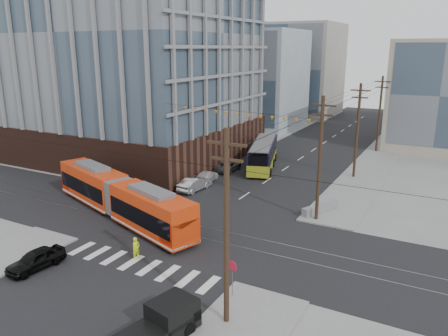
# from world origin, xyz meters

# --- Properties ---
(ground) EXTENTS (160.00, 160.00, 0.00)m
(ground) POSITION_xyz_m (0.00, 0.00, 0.00)
(ground) COLOR slate
(office_building) EXTENTS (30.00, 25.00, 28.60)m
(office_building) POSITION_xyz_m (-22.00, 23.00, 14.30)
(office_building) COLOR #381E16
(office_building) RESTS_ON ground
(bg_bldg_nw_near) EXTENTS (18.00, 16.00, 18.00)m
(bg_bldg_nw_near) POSITION_xyz_m (-17.00, 52.00, 9.00)
(bg_bldg_nw_near) COLOR #8C99A5
(bg_bldg_nw_near) RESTS_ON ground
(bg_bldg_ne_near) EXTENTS (14.00, 14.00, 16.00)m
(bg_bldg_ne_near) POSITION_xyz_m (16.00, 48.00, 8.00)
(bg_bldg_ne_near) COLOR gray
(bg_bldg_ne_near) RESTS_ON ground
(bg_bldg_nw_far) EXTENTS (16.00, 18.00, 20.00)m
(bg_bldg_nw_far) POSITION_xyz_m (-14.00, 72.00, 10.00)
(bg_bldg_nw_far) COLOR gray
(bg_bldg_nw_far) RESTS_ON ground
(utility_pole_near) EXTENTS (0.30, 0.30, 11.00)m
(utility_pole_near) POSITION_xyz_m (8.50, -6.00, 5.50)
(utility_pole_near) COLOR black
(utility_pole_near) RESTS_ON ground
(utility_pole_far) EXTENTS (0.30, 0.30, 11.00)m
(utility_pole_far) POSITION_xyz_m (8.50, 56.00, 5.50)
(utility_pole_far) COLOR black
(utility_pole_far) RESTS_ON ground
(streetcar) EXTENTS (19.26, 9.06, 3.75)m
(streetcar) POSITION_xyz_m (-7.34, 3.50, 1.87)
(streetcar) COLOR red
(streetcar) RESTS_ON ground
(city_bus) EXTENTS (6.06, 12.23, 3.40)m
(city_bus) POSITION_xyz_m (-2.81, 25.33, 1.70)
(city_bus) COLOR black
(city_bus) RESTS_ON ground
(pickup_truck) EXTENTS (3.17, 5.82, 1.87)m
(pickup_truck) POSITION_xyz_m (5.99, -9.57, 0.94)
(pickup_truck) COLOR black
(pickup_truck) RESTS_ON ground
(black_sedan) EXTENTS (2.09, 4.24, 1.39)m
(black_sedan) POSITION_xyz_m (-6.00, -6.75, 0.70)
(black_sedan) COLOR black
(black_sedan) RESTS_ON ground
(parked_car_silver) EXTENTS (1.89, 4.55, 1.46)m
(parked_car_silver) POSITION_xyz_m (-5.51, 13.12, 0.73)
(parked_car_silver) COLOR #BABABA
(parked_car_silver) RESTS_ON ground
(parked_car_white) EXTENTS (2.35, 4.43, 1.22)m
(parked_car_white) POSITION_xyz_m (-6.02, 16.54, 0.61)
(parked_car_white) COLOR silver
(parked_car_white) RESTS_ON ground
(parked_car_grey) EXTENTS (2.41, 4.73, 1.28)m
(parked_car_grey) POSITION_xyz_m (-5.89, 21.55, 0.64)
(parked_car_grey) COLOR #494A4C
(parked_car_grey) RESTS_ON ground
(pedestrian) EXTENTS (0.55, 0.70, 1.70)m
(pedestrian) POSITION_xyz_m (-0.79, -2.37, 0.85)
(pedestrian) COLOR #C8EB13
(pedestrian) RESTS_ON ground
(stop_sign) EXTENTS (0.87, 0.87, 2.30)m
(stop_sign) POSITION_xyz_m (7.60, -3.55, 1.15)
(stop_sign) COLOR red
(stop_sign) RESTS_ON ground
(jersey_barrier) EXTENTS (2.65, 4.45, 0.88)m
(jersey_barrier) POSITION_xyz_m (8.30, 12.90, 0.44)
(jersey_barrier) COLOR slate
(jersey_barrier) RESTS_ON ground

